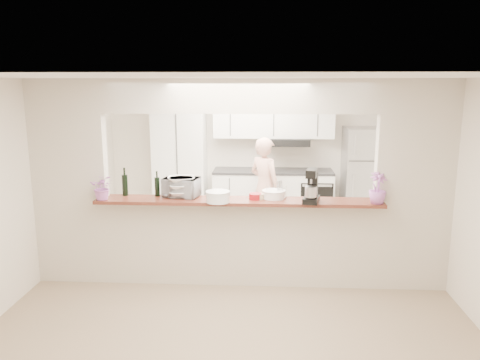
# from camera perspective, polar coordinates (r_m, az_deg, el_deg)

# --- Properties ---
(floor) EXTENTS (6.00, 6.00, 0.00)m
(floor) POSITION_cam_1_polar(r_m,az_deg,el_deg) (5.97, -0.16, -12.47)
(floor) COLOR gray
(floor) RESTS_ON ground
(tile_overlay) EXTENTS (5.00, 2.90, 0.01)m
(tile_overlay) POSITION_cam_1_polar(r_m,az_deg,el_deg) (7.40, 0.54, -7.52)
(tile_overlay) COLOR beige
(tile_overlay) RESTS_ON floor
(partition) EXTENTS (5.00, 0.15, 2.50)m
(partition) POSITION_cam_1_polar(r_m,az_deg,el_deg) (5.53, -0.17, 1.70)
(partition) COLOR beige
(partition) RESTS_ON floor
(bar_counter) EXTENTS (3.40, 0.38, 1.09)m
(bar_counter) POSITION_cam_1_polar(r_m,az_deg,el_deg) (5.75, -0.17, -7.24)
(bar_counter) COLOR beige
(bar_counter) RESTS_ON floor
(kitchen_cabinets) EXTENTS (3.15, 0.62, 2.25)m
(kitchen_cabinets) POSITION_cam_1_polar(r_m,az_deg,el_deg) (8.30, -0.35, 1.53)
(kitchen_cabinets) COLOR white
(kitchen_cabinets) RESTS_ON floor
(refrigerator) EXTENTS (0.75, 0.70, 1.70)m
(refrigerator) POSITION_cam_1_polar(r_m,az_deg,el_deg) (8.42, 14.99, 0.40)
(refrigerator) COLOR #AAABAF
(refrigerator) RESTS_ON floor
(flower_left) EXTENTS (0.30, 0.28, 0.30)m
(flower_left) POSITION_cam_1_polar(r_m,az_deg,el_deg) (5.75, -16.40, -0.86)
(flower_left) COLOR pink
(flower_left) RESTS_ON bar_counter
(wine_bottle_a) EXTENTS (0.07, 0.07, 0.35)m
(wine_bottle_a) POSITION_cam_1_polar(r_m,az_deg,el_deg) (5.89, -13.85, -0.56)
(wine_bottle_a) COLOR black
(wine_bottle_a) RESTS_ON bar_counter
(wine_bottle_b) EXTENTS (0.06, 0.06, 0.31)m
(wine_bottle_b) POSITION_cam_1_polar(r_m,az_deg,el_deg) (5.79, -10.06, -0.75)
(wine_bottle_b) COLOR black
(wine_bottle_b) RESTS_ON bar_counter
(toaster_oven) EXTENTS (0.46, 0.36, 0.23)m
(toaster_oven) POSITION_cam_1_polar(r_m,az_deg,el_deg) (5.71, -7.17, -0.89)
(toaster_oven) COLOR #A6A6AA
(toaster_oven) RESTS_ON bar_counter
(serving_bowls) EXTENTS (0.40, 0.40, 0.24)m
(serving_bowls) POSITION_cam_1_polar(r_m,az_deg,el_deg) (5.71, -7.17, -0.85)
(serving_bowls) COLOR white
(serving_bowls) RESTS_ON bar_counter
(plate_stack_a) EXTENTS (0.28, 0.28, 0.13)m
(plate_stack_a) POSITION_cam_1_polar(r_m,az_deg,el_deg) (5.43, -2.72, -2.04)
(plate_stack_a) COLOR white
(plate_stack_a) RESTS_ON bar_counter
(plate_stack_b) EXTENTS (0.28, 0.28, 0.10)m
(plate_stack_b) POSITION_cam_1_polar(r_m,az_deg,el_deg) (5.62, 4.13, -1.74)
(plate_stack_b) COLOR white
(plate_stack_b) RESTS_ON bar_counter
(red_bowl) EXTENTS (0.15, 0.15, 0.07)m
(red_bowl) POSITION_cam_1_polar(r_m,az_deg,el_deg) (5.56, 1.87, -2.01)
(red_bowl) COLOR maroon
(red_bowl) RESTS_ON bar_counter
(tan_bowl) EXTENTS (0.14, 0.14, 0.06)m
(tan_bowl) POSITION_cam_1_polar(r_m,az_deg,el_deg) (5.58, 2.28, -2.00)
(tan_bowl) COLOR #C0B087
(tan_bowl) RESTS_ON bar_counter
(utensil_caddy) EXTENTS (0.25, 0.19, 0.21)m
(utensil_caddy) POSITION_cam_1_polar(r_m,az_deg,el_deg) (5.63, 4.44, -1.30)
(utensil_caddy) COLOR silver
(utensil_caddy) RESTS_ON bar_counter
(stand_mixer) EXTENTS (0.23, 0.30, 0.39)m
(stand_mixer) POSITION_cam_1_polar(r_m,az_deg,el_deg) (5.45, 8.73, -0.89)
(stand_mixer) COLOR black
(stand_mixer) RESTS_ON bar_counter
(flower_right) EXTENTS (0.26, 0.26, 0.36)m
(flower_right) POSITION_cam_1_polar(r_m,az_deg,el_deg) (5.56, 16.43, -0.95)
(flower_right) COLOR #B565BC
(flower_right) RESTS_ON bar_counter
(person) EXTENTS (0.69, 0.68, 1.61)m
(person) POSITION_cam_1_polar(r_m,az_deg,el_deg) (7.50, 3.04, -0.94)
(person) COLOR #D89F8C
(person) RESTS_ON floor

